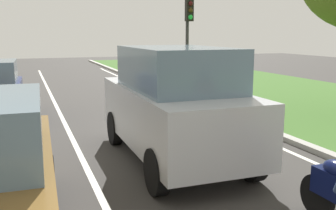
% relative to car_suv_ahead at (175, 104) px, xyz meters
% --- Properties ---
extents(ground_plane, '(60.00, 60.00, 0.00)m').
position_rel_car_suv_ahead_xyz_m(ground_plane, '(-1.05, 5.22, -1.17)').
color(ground_plane, '#383533').
extents(lane_line_center, '(0.12, 32.00, 0.01)m').
position_rel_car_suv_ahead_xyz_m(lane_line_center, '(-1.75, 5.22, -1.16)').
color(lane_line_center, silver).
rests_on(lane_line_center, ground).
extents(lane_line_right_edge, '(0.12, 32.00, 0.01)m').
position_rel_car_suv_ahead_xyz_m(lane_line_right_edge, '(2.55, 5.22, -1.16)').
color(lane_line_right_edge, silver).
rests_on(lane_line_right_edge, ground).
extents(grass_verge_right, '(9.00, 48.00, 0.06)m').
position_rel_car_suv_ahead_xyz_m(grass_verge_right, '(7.45, 5.22, -1.14)').
color(grass_verge_right, '#3D6628').
rests_on(grass_verge_right, ground).
extents(curb_right, '(0.24, 48.00, 0.12)m').
position_rel_car_suv_ahead_xyz_m(curb_right, '(3.05, 5.22, -1.11)').
color(curb_right, '#9E9B93').
rests_on(curb_right, ground).
extents(car_suv_ahead, '(2.00, 4.52, 2.28)m').
position_rel_car_suv_ahead_xyz_m(car_suv_ahead, '(0.00, 0.00, 0.00)').
color(car_suv_ahead, '#B7BABF').
rests_on(car_suv_ahead, ground).
extents(traffic_light_near_right, '(0.32, 0.50, 4.33)m').
position_rel_car_suv_ahead_xyz_m(traffic_light_near_right, '(4.03, 8.61, 1.69)').
color(traffic_light_near_right, '#2D2D2D').
rests_on(traffic_light_near_right, ground).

